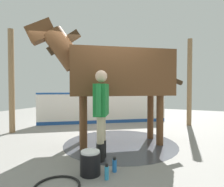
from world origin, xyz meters
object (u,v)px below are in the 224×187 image
at_px(horse, 115,73).
at_px(bottle_spray, 114,165).
at_px(bottle_shampoo, 107,172).
at_px(handler, 101,108).
at_px(hose_coil, 57,187).
at_px(wash_bucket, 90,163).

bearing_deg(horse, bottle_spray, 77.66).
height_order(horse, bottle_spray, horse).
xyz_separation_m(bottle_shampoo, bottle_spray, (-0.01, -0.27, 0.00)).
height_order(handler, bottle_shampoo, handler).
relative_size(horse, bottle_spray, 13.60).
relative_size(bottle_shampoo, bottle_spray, 0.99).
xyz_separation_m(handler, hose_coil, (0.08, 1.13, -0.92)).
distance_m(horse, wash_bucket, 2.20).
relative_size(wash_bucket, hose_coil, 0.58).
bearing_deg(wash_bucket, bottle_spray, -142.91).
relative_size(handler, hose_coil, 2.65).
bearing_deg(handler, horse, 80.36).
bearing_deg(horse, wash_bucket, 64.64).
relative_size(horse, hose_coil, 5.09).
distance_m(handler, bottle_spray, 1.01).
bearing_deg(hose_coil, bottle_shampoo, -136.45).
height_order(handler, wash_bucket, handler).
xyz_separation_m(wash_bucket, hose_coil, (0.20, 0.52, -0.16)).
xyz_separation_m(handler, wash_bucket, (-0.12, 0.61, -0.76)).
bearing_deg(bottle_shampoo, bottle_spray, -91.17).
bearing_deg(handler, hose_coil, -111.52).
relative_size(horse, handler, 1.92).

